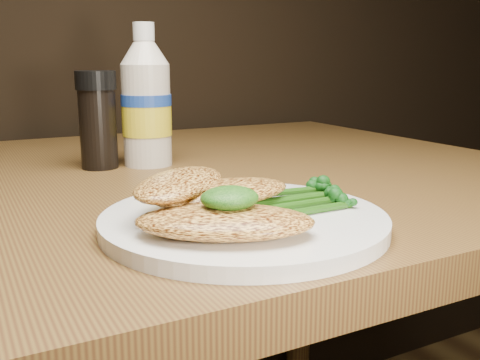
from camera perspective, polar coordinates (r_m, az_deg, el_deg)
plate at (r=0.48m, az=0.41°, el=-4.26°), size 0.25×0.25×0.01m
chicken_front at (r=0.42m, az=-1.61°, el=-4.37°), size 0.16×0.13×0.02m
chicken_mid at (r=0.48m, az=-1.84°, el=-1.32°), size 0.14×0.07×0.02m
chicken_back at (r=0.48m, az=-6.30°, el=-0.39°), size 0.14×0.14×0.02m
pesto_front at (r=0.42m, az=-1.09°, el=-1.88°), size 0.05×0.05×0.02m
broccolini_bundle at (r=0.50m, az=5.36°, el=-1.79°), size 0.13×0.10×0.02m
mayo_bottle at (r=0.77m, az=-9.78°, el=8.68°), size 0.08×0.08×0.19m
pepper_grinder at (r=0.76m, az=-14.60°, el=6.05°), size 0.06×0.06×0.13m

